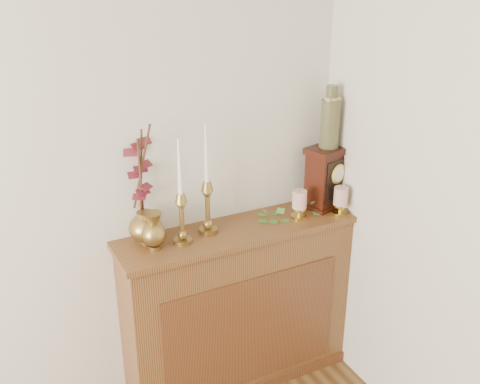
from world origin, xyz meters
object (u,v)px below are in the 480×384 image
mantel_clock (327,178)px  ceramic_vase (330,120)px  bud_vase (154,232)px  ginger_jar (141,187)px  candlestick_center (207,199)px  candlestick_left (181,210)px

mantel_clock → ceramic_vase: ceramic_vase is taller
bud_vase → ceramic_vase: (0.97, 0.05, 0.38)m
ginger_jar → ceramic_vase: bearing=-4.6°
candlestick_center → ceramic_vase: bearing=0.5°
candlestick_center → bud_vase: 0.30m
ginger_jar → mantel_clock: size_ratio=1.77×
candlestick_left → ceramic_vase: size_ratio=1.61×
ginger_jar → ceramic_vase: (0.98, -0.08, 0.21)m
candlestick_left → ginger_jar: (-0.14, 0.13, 0.09)m
bud_vase → mantel_clock: (0.97, 0.04, 0.07)m
candlestick_center → bud_vase: candlestick_center is taller
candlestick_center → ginger_jar: size_ratio=0.93×
bud_vase → ceramic_vase: size_ratio=0.57×
bud_vase → candlestick_left: bearing=-0.5°
candlestick_center → ceramic_vase: (0.69, 0.01, 0.30)m
candlestick_center → ginger_jar: ginger_jar is taller
mantel_clock → ceramic_vase: 0.31m
mantel_clock → candlestick_center: bearing=165.8°
candlestick_left → ceramic_vase: (0.84, 0.05, 0.31)m
candlestick_left → candlestick_center: bearing=15.9°
bud_vase → ginger_jar: (-0.01, 0.13, 0.17)m
ginger_jar → ceramic_vase: size_ratio=1.83×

